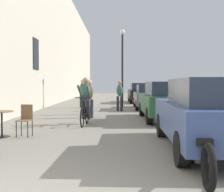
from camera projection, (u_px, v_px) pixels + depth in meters
building_facade_left at (36, 24)px, 17.08m from camera, size 0.54×68.00×9.88m
cafe_table_mid at (2, 118)px, 8.13m from camera, size 0.64×0.64×0.72m
cafe_chair_mid_toward_wall at (25, 118)px, 8.20m from camera, size 0.42×0.42×0.89m
cyclist_on_bicycle at (85, 102)px, 10.59m from camera, size 0.52×1.76×1.74m
pedestrian_near at (89, 97)px, 12.66m from camera, size 0.38×0.30×1.65m
pedestrian_mid at (86, 94)px, 14.07m from camera, size 0.36×0.27×1.77m
pedestrian_far at (120, 94)px, 15.97m from camera, size 0.35×0.26×1.65m
pedestrian_furthest at (82, 92)px, 18.15m from camera, size 0.34×0.24×1.75m
street_lamp at (122, 58)px, 18.53m from camera, size 0.32×0.32×4.90m
parked_car_nearest at (209, 113)px, 6.47m from camera, size 2.00×4.51×1.58m
parked_car_second at (166, 100)px, 11.90m from camera, size 1.85×4.37×1.55m
parked_car_third at (149, 96)px, 17.32m from camera, size 1.76×4.04×1.43m
parked_car_fourth at (140, 92)px, 23.18m from camera, size 1.85×4.35×1.55m
parked_motorcycle at (199, 149)px, 4.80m from camera, size 0.62×2.14×0.92m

